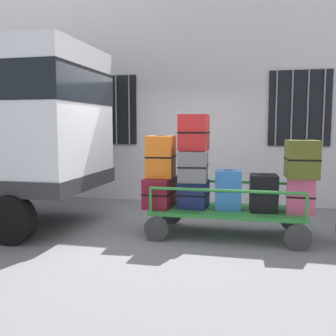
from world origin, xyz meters
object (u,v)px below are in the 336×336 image
object	(u,v)px
suitcase_midright_bottom	(263,193)
suitcase_right_middle	(302,159)
suitcase_midleft_bottom	(194,194)
suitcase_center_bottom	(228,190)
suitcase_midleft_top	(194,132)
suitcase_left_middle	(161,156)
suitcase_left_bottom	(161,192)
suitcase_midleft_middle	(194,166)
luggage_cart	(227,214)
suitcase_right_bottom	(300,195)

from	to	relation	value
suitcase_midright_bottom	suitcase_right_middle	world-z (taller)	suitcase_right_middle
suitcase_midleft_bottom	suitcase_center_bottom	xyz separation A→B (m)	(0.52, 0.02, 0.08)
suitcase_midleft_top	suitcase_center_bottom	bearing A→B (deg)	4.52
suitcase_left_middle	suitcase_left_bottom	bearing A→B (deg)	-90.00
suitcase_midleft_bottom	suitcase_midleft_top	world-z (taller)	suitcase_midleft_top
suitcase_midleft_bottom	suitcase_midright_bottom	distance (m)	1.04
suitcase_midleft_top	suitcase_center_bottom	size ratio (longest dim) A/B	0.92
suitcase_midleft_bottom	suitcase_left_middle	bearing A→B (deg)	178.68
suitcase_left_middle	suitcase_midleft_middle	xyz separation A→B (m)	(0.52, -0.05, -0.13)
suitcase_left_middle	suitcase_midleft_top	world-z (taller)	suitcase_midleft_top
suitcase_left_middle	suitcase_right_middle	world-z (taller)	suitcase_left_middle
suitcase_midleft_middle	suitcase_midleft_top	world-z (taller)	suitcase_midleft_top
luggage_cart	suitcase_right_bottom	size ratio (longest dim) A/B	4.55
suitcase_midleft_bottom	suitcase_right_middle	xyz separation A→B (m)	(1.56, -0.01, 0.57)
suitcase_midleft_middle	suitcase_midleft_top	bearing A→B (deg)	90.00
luggage_cart	suitcase_midleft_bottom	size ratio (longest dim) A/B	4.94
suitcase_midleft_top	suitcase_midright_bottom	bearing A→B (deg)	0.31
luggage_cart	suitcase_right_bottom	distance (m)	1.09
suitcase_right_bottom	luggage_cart	bearing A→B (deg)	-179.72
suitcase_center_bottom	suitcase_left_bottom	bearing A→B (deg)	-178.50
suitcase_center_bottom	luggage_cart	bearing A→B (deg)	-90.00
suitcase_midleft_middle	suitcase_right_middle	size ratio (longest dim) A/B	1.28
suitcase_midleft_bottom	suitcase_midleft_middle	bearing A→B (deg)	-90.00
suitcase_center_bottom	suitcase_right_bottom	xyz separation A→B (m)	(1.04, -0.03, -0.04)
suitcase_left_middle	suitcase_midleft_top	xyz separation A→B (m)	(0.52, -0.03, 0.37)
suitcase_midleft_middle	suitcase_left_middle	bearing A→B (deg)	174.19
suitcase_left_middle	suitcase_midleft_middle	size ratio (longest dim) A/B	0.91
suitcase_left_bottom	suitcase_midright_bottom	bearing A→B (deg)	-0.31
luggage_cart	suitcase_left_middle	bearing A→B (deg)	178.54
suitcase_midleft_top	suitcase_center_bottom	distance (m)	1.00
suitcase_left_bottom	suitcase_midleft_bottom	bearing A→B (deg)	0.81
suitcase_left_middle	suitcase_midright_bottom	xyz separation A→B (m)	(1.56, -0.03, -0.51)
luggage_cart	suitcase_right_middle	distance (m)	1.34
suitcase_right_bottom	suitcase_right_middle	size ratio (longest dim) A/B	0.91
suitcase_left_bottom	luggage_cart	bearing A→B (deg)	-0.39
suitcase_midleft_middle	suitcase_center_bottom	world-z (taller)	suitcase_midleft_middle
suitcase_center_bottom	suitcase_right_middle	size ratio (longest dim) A/B	1.06
suitcase_midleft_bottom	suitcase_center_bottom	bearing A→B (deg)	2.18
suitcase_midright_bottom	suitcase_right_bottom	bearing A→B (deg)	0.68
suitcase_midleft_bottom	suitcase_right_middle	size ratio (longest dim) A/B	0.84
suitcase_left_bottom	suitcase_midleft_middle	size ratio (longest dim) A/B	1.05
suitcase_right_middle	suitcase_midleft_top	bearing A→B (deg)	-179.42
suitcase_midleft_bottom	suitcase_right_middle	bearing A→B (deg)	-0.20
suitcase_left_middle	suitcase_right_middle	xyz separation A→B (m)	(2.07, -0.02, 0.00)
suitcase_midleft_top	luggage_cart	bearing A→B (deg)	0.75
suitcase_right_middle	suitcase_left_middle	bearing A→B (deg)	179.52
suitcase_midleft_middle	suitcase_right_bottom	world-z (taller)	suitcase_midleft_middle
suitcase_right_middle	suitcase_midleft_middle	bearing A→B (deg)	-178.70
suitcase_center_bottom	suitcase_midright_bottom	world-z (taller)	suitcase_center_bottom
suitcase_midleft_bottom	suitcase_midleft_top	xyz separation A→B (m)	(0.00, -0.02, 0.94)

